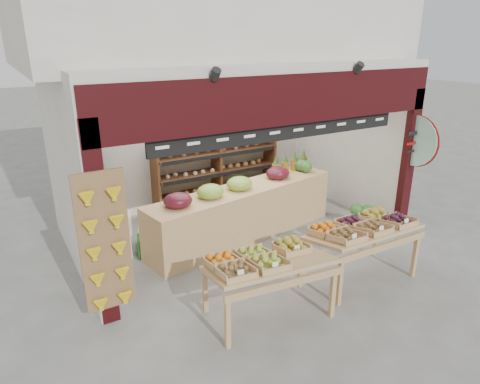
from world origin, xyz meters
name	(u,v)px	position (x,y,z in m)	size (l,w,h in m)	color
ground	(248,240)	(0.00, 0.00, 0.00)	(60.00, 60.00, 0.00)	slate
shop_structure	(203,11)	(0.00, 1.61, 3.92)	(6.36, 5.12, 5.40)	silver
banana_board	(106,246)	(-2.73, -1.17, 1.12)	(0.60, 0.15, 1.80)	brown
gift_sign	(415,141)	(2.75, -1.15, 1.75)	(0.04, 0.93, 0.92)	#AFDDC7
back_shelving	(216,156)	(0.40, 1.97, 1.07)	(2.83, 0.46, 1.76)	brown
refrigerator	(87,191)	(-2.37, 1.76, 0.84)	(0.66, 0.66, 1.68)	#B9BCC0
cardboard_stack	(133,238)	(-1.93, 0.60, 0.27)	(1.12, 0.81, 0.73)	silver
mid_counter	(243,210)	(0.01, 0.19, 0.52)	(3.88, 1.39, 1.18)	tan
display_table_left	(261,262)	(-1.02, -1.95, 0.79)	(1.68, 1.06, 1.02)	tan
display_table_right	(362,229)	(0.79, -1.92, 0.81)	(1.64, 0.93, 1.03)	tan
watermelon_pile	(366,221)	(2.19, -0.74, 0.17)	(0.69, 0.64, 0.49)	#184818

